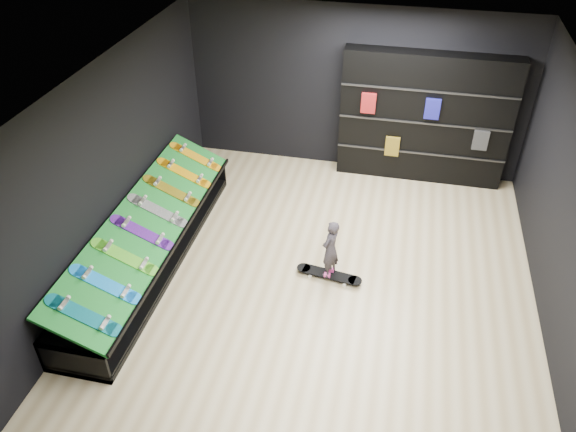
% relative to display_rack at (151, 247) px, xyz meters
% --- Properties ---
extents(floor, '(6.00, 7.00, 0.01)m').
position_rel_display_rack_xyz_m(floor, '(2.55, 0.00, -0.25)').
color(floor, '#CCB98A').
rests_on(floor, ground).
extents(ceiling, '(6.00, 7.00, 0.01)m').
position_rel_display_rack_xyz_m(ceiling, '(2.55, 0.00, 2.75)').
color(ceiling, white).
rests_on(ceiling, ground).
extents(wall_back, '(6.00, 0.02, 3.00)m').
position_rel_display_rack_xyz_m(wall_back, '(2.55, 3.50, 1.25)').
color(wall_back, black).
rests_on(wall_back, ground).
extents(wall_left, '(0.02, 7.00, 3.00)m').
position_rel_display_rack_xyz_m(wall_left, '(-0.45, 0.00, 1.25)').
color(wall_left, black).
rests_on(wall_left, ground).
extents(wall_right, '(0.02, 7.00, 3.00)m').
position_rel_display_rack_xyz_m(wall_right, '(5.55, 0.00, 1.25)').
color(wall_right, black).
rests_on(wall_right, ground).
extents(display_rack, '(0.90, 4.50, 0.50)m').
position_rel_display_rack_xyz_m(display_rack, '(0.00, 0.00, 0.00)').
color(display_rack, black).
rests_on(display_rack, ground).
extents(turf_ramp, '(0.92, 4.50, 0.46)m').
position_rel_display_rack_xyz_m(turf_ramp, '(0.05, 0.00, 0.46)').
color(turf_ramp, '#10681E').
rests_on(turf_ramp, display_rack).
extents(back_shelving, '(2.93, 0.34, 2.34)m').
position_rel_display_rack_xyz_m(back_shelving, '(3.80, 3.32, 0.92)').
color(back_shelving, black).
rests_on(back_shelving, ground).
extents(floor_skateboard, '(1.00, 0.36, 0.09)m').
position_rel_display_rack_xyz_m(floor_skateboard, '(2.67, 0.17, -0.21)').
color(floor_skateboard, black).
rests_on(floor_skateboard, ground).
extents(child, '(0.22, 0.25, 0.55)m').
position_rel_display_rack_xyz_m(child, '(2.67, 0.17, 0.12)').
color(child, black).
rests_on(child, floor_skateboard).
extents(display_board_0, '(0.93, 0.22, 0.50)m').
position_rel_display_rack_xyz_m(display_board_0, '(0.06, -1.90, 0.49)').
color(display_board_0, '#0C8C99').
rests_on(display_board_0, turf_ramp).
extents(display_board_1, '(0.93, 0.22, 0.50)m').
position_rel_display_rack_xyz_m(display_board_1, '(0.06, -1.36, 0.49)').
color(display_board_1, blue).
rests_on(display_board_1, turf_ramp).
extents(display_board_2, '(0.93, 0.22, 0.50)m').
position_rel_display_rack_xyz_m(display_board_2, '(0.06, -0.81, 0.49)').
color(display_board_2, green).
rests_on(display_board_2, turf_ramp).
extents(display_board_3, '(0.93, 0.22, 0.50)m').
position_rel_display_rack_xyz_m(display_board_3, '(0.06, -0.27, 0.49)').
color(display_board_3, purple).
rests_on(display_board_3, turf_ramp).
extents(display_board_4, '(0.93, 0.22, 0.50)m').
position_rel_display_rack_xyz_m(display_board_4, '(0.06, 0.27, 0.49)').
color(display_board_4, black).
rests_on(display_board_4, turf_ramp).
extents(display_board_5, '(0.93, 0.22, 0.50)m').
position_rel_display_rack_xyz_m(display_board_5, '(0.06, 0.81, 0.49)').
color(display_board_5, yellow).
rests_on(display_board_5, turf_ramp).
extents(display_board_6, '(0.93, 0.22, 0.50)m').
position_rel_display_rack_xyz_m(display_board_6, '(0.06, 1.36, 0.49)').
color(display_board_6, yellow).
rests_on(display_board_6, turf_ramp).
extents(display_board_7, '(0.93, 0.22, 0.50)m').
position_rel_display_rack_xyz_m(display_board_7, '(0.06, 1.90, 0.49)').
color(display_board_7, orange).
rests_on(display_board_7, turf_ramp).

